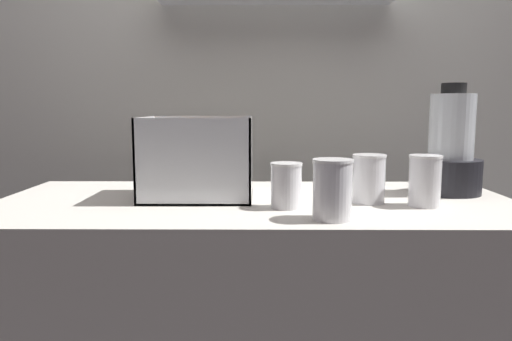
# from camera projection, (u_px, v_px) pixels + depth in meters

# --- Properties ---
(back_wall_unit) EXTENTS (2.60, 0.24, 2.50)m
(back_wall_unit) POSITION_uv_depth(u_px,v_px,m) (258.00, 79.00, 2.03)
(back_wall_unit) COLOR silver
(back_wall_unit) RESTS_ON ground_plane
(carrot_display_bin) EXTENTS (0.30, 0.24, 0.22)m
(carrot_display_bin) POSITION_uv_depth(u_px,v_px,m) (198.00, 174.00, 1.34)
(carrot_display_bin) COLOR white
(carrot_display_bin) RESTS_ON counter
(blender_pitcher) EXTENTS (0.18, 0.18, 0.32)m
(blender_pitcher) POSITION_uv_depth(u_px,v_px,m) (450.00, 151.00, 1.40)
(blender_pitcher) COLOR black
(blender_pitcher) RESTS_ON counter
(juice_cup_mango_far_left) EXTENTS (0.08, 0.08, 0.11)m
(juice_cup_mango_far_left) POSITION_uv_depth(u_px,v_px,m) (286.00, 189.00, 1.21)
(juice_cup_mango_far_left) COLOR white
(juice_cup_mango_far_left) RESTS_ON counter
(juice_cup_carrot_left) EXTENTS (0.09, 0.09, 0.14)m
(juice_cup_carrot_left) POSITION_uv_depth(u_px,v_px,m) (332.00, 193.00, 1.08)
(juice_cup_carrot_left) COLOR white
(juice_cup_carrot_left) RESTS_ON counter
(juice_cup_carrot_middle) EXTENTS (0.09, 0.09, 0.13)m
(juice_cup_carrot_middle) POSITION_uv_depth(u_px,v_px,m) (369.00, 182.00, 1.27)
(juice_cup_carrot_middle) COLOR white
(juice_cup_carrot_middle) RESTS_ON counter
(juice_cup_orange_right) EXTENTS (0.08, 0.08, 0.13)m
(juice_cup_orange_right) POSITION_uv_depth(u_px,v_px,m) (425.00, 184.00, 1.23)
(juice_cup_orange_right) COLOR white
(juice_cup_orange_right) RESTS_ON counter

